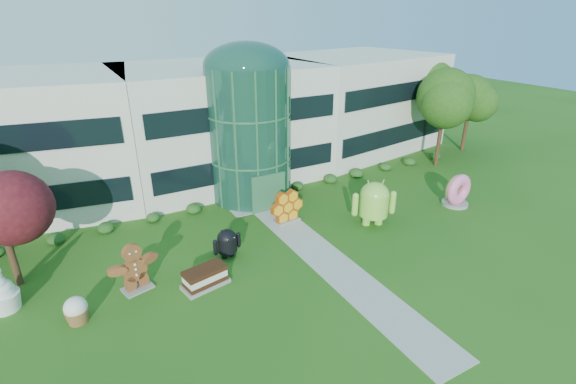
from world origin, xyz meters
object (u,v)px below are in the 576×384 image
gingerbread (134,267)px  android_black (227,241)px  android_green (374,200)px  donut (457,190)px

gingerbread → android_black: bearing=-8.1°
android_green → gingerbread: (-15.33, 0.31, -0.42)m
android_green → donut: (7.35, -0.61, -0.53)m
android_black → donut: 17.50m
android_black → donut: size_ratio=0.84×
android_green → donut: size_ratio=1.43×
android_green → donut: 7.39m
android_black → gingerbread: gingerbread is taller
android_green → gingerbread: size_ratio=1.21×
android_black → gingerbread: (-5.25, -0.60, 0.31)m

